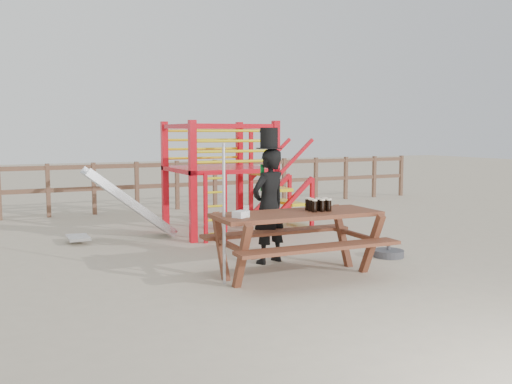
# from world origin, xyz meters

# --- Properties ---
(ground) EXTENTS (60.00, 60.00, 0.00)m
(ground) POSITION_xyz_m (0.00, 0.00, 0.00)
(ground) COLOR #B5A68D
(ground) RESTS_ON ground
(back_fence) EXTENTS (15.09, 0.09, 1.20)m
(back_fence) POSITION_xyz_m (0.00, 7.00, 0.74)
(back_fence) COLOR brown
(back_fence) RESTS_ON ground
(playground_fort) EXTENTS (4.71, 1.84, 2.10)m
(playground_fort) POSITION_xyz_m (0.12, 3.58, 1.07)
(playground_fort) COLOR red
(playground_fort) RESTS_ON ground
(picnic_table) EXTENTS (2.24, 1.58, 0.85)m
(picnic_table) POSITION_xyz_m (-0.16, 0.02, 0.54)
(picnic_table) COLOR brown
(picnic_table) RESTS_ON ground
(man_with_hat) EXTENTS (0.70, 0.57, 1.96)m
(man_with_hat) POSITION_xyz_m (-0.13, 0.88, 0.88)
(man_with_hat) COLOR black
(man_with_hat) RESTS_ON ground
(metal_pole) EXTENTS (0.04, 0.04, 1.76)m
(metal_pole) POSITION_xyz_m (-1.17, 0.08, 0.88)
(metal_pole) COLOR #B2B2B7
(metal_pole) RESTS_ON ground
(parasol_base) EXTENTS (0.46, 0.46, 0.20)m
(parasol_base) POSITION_xyz_m (1.68, 0.41, 0.05)
(parasol_base) COLOR #3A3B40
(parasol_base) RESTS_ON ground
(paper_bag) EXTENTS (0.22, 0.21, 0.08)m
(paper_bag) POSITION_xyz_m (-1.01, -0.06, 0.89)
(paper_bag) COLOR white
(paper_bag) RESTS_ON picnic_table
(stout_pints) EXTENTS (0.30, 0.29, 0.17)m
(stout_pints) POSITION_xyz_m (0.15, 0.01, 0.94)
(stout_pints) COLOR black
(stout_pints) RESTS_ON picnic_table
(empty_glasses) EXTENTS (0.07, 0.07, 0.15)m
(empty_glasses) POSITION_xyz_m (-0.95, -0.08, 0.92)
(empty_glasses) COLOR silver
(empty_glasses) RESTS_ON picnic_table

